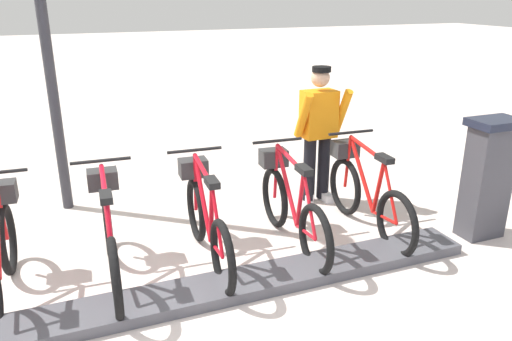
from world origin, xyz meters
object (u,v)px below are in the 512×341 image
Objects in this scene: payment_kiosk at (487,177)px; bike_docked_0 at (366,193)px; worker_near_rack at (318,130)px; bike_docked_1 at (291,205)px; bike_docked_3 at (110,235)px; bike_docked_2 at (206,219)px.

bike_docked_0 is (0.57, 1.08, -0.24)m from payment_kiosk.
payment_kiosk is 0.77× the size of worker_near_rack.
worker_near_rack is at bearing 6.20° from bike_docked_0.
payment_kiosk is 2.06m from bike_docked_1.
payment_kiosk is 3.80m from bike_docked_3.
bike_docked_2 is at bearing -90.00° from bike_docked_3.
bike_docked_3 is (0.00, 0.89, 0.00)m from bike_docked_2.
bike_docked_2 is at bearing 90.00° from bike_docked_0.
bike_docked_2 is 0.89m from bike_docked_3.
payment_kiosk is 2.92m from bike_docked_2.
payment_kiosk reaches higher than bike_docked_0.
payment_kiosk is at bearing -101.31° from bike_docked_2.
bike_docked_3 is (0.00, 2.67, 0.00)m from bike_docked_0.
bike_docked_3 is (0.00, 1.78, 0.00)m from bike_docked_1.
bike_docked_0 is 0.89m from bike_docked_1.
bike_docked_2 is (0.00, 0.89, 0.00)m from bike_docked_1.
bike_docked_0 and bike_docked_3 have the same top height.
worker_near_rack is (0.92, -1.68, 0.48)m from bike_docked_2.
worker_near_rack is (0.92, -0.79, 0.48)m from bike_docked_1.
payment_kiosk reaches higher than bike_docked_3.
bike_docked_3 is at bearing 81.33° from payment_kiosk.
bike_docked_1 is 0.89m from bike_docked_2.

